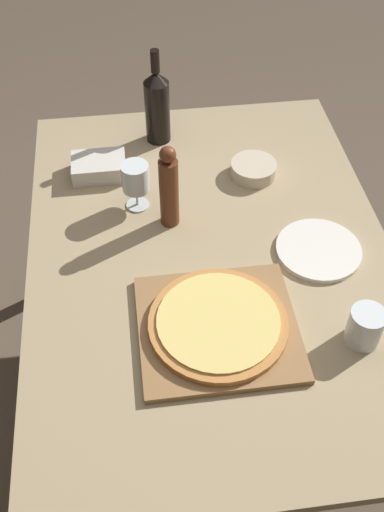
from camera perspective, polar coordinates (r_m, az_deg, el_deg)
name	(u,v)px	position (r m, az deg, el deg)	size (l,w,h in m)	color
ground_plane	(206,395)	(2.26, 1.38, -13.10)	(12.00, 12.00, 0.00)	brown
dining_table	(211,275)	(1.71, 1.78, -1.84)	(1.00, 1.40, 0.77)	#9E8966
cutting_board	(218,328)	(1.47, 2.48, -6.85)	(0.39, 0.36, 0.02)	olive
pizza	(218,323)	(1.45, 2.50, -6.38)	(0.34, 0.34, 0.02)	#BC7A3D
wine_bottle	(157,105)	(1.96, -3.34, 14.12)	(0.08, 0.08, 0.32)	black
pepper_mill	(169,188)	(1.64, -2.21, 6.47)	(0.05, 0.05, 0.26)	#5B2D19
wine_glass	(135,179)	(1.72, -5.41, 7.34)	(0.08, 0.08, 0.15)	silver
small_bowl	(253,169)	(1.88, 5.87, 8.22)	(0.14, 0.14, 0.04)	beige
drinking_tumbler	(365,327)	(1.48, 16.16, -6.49)	(0.09, 0.09, 0.10)	silver
dinner_plate	(318,250)	(1.67, 11.96, 0.58)	(0.23, 0.23, 0.01)	silver
food_container	(99,167)	(1.89, -8.84, 8.38)	(0.16, 0.12, 0.06)	beige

